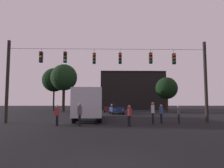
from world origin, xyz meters
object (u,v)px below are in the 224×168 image
object	(u,v)px
city_bus	(90,101)
tree_right_far	(54,80)
pedestrian_crossing_right	(80,113)
pedestrian_near_bus	(179,113)
tree_behind_building	(167,88)
pedestrian_crossing_center	(153,111)
car_far_left	(109,108)
pedestrian_crossing_left	(57,114)
pedestrian_far_side	(161,113)
tree_left_silhouette	(64,78)
pedestrian_trailing	(129,114)
car_near_right	(117,109)

from	to	relation	value
city_bus	tree_right_far	distance (m)	25.89
pedestrian_crossing_right	pedestrian_near_bus	world-z (taller)	pedestrian_crossing_right
tree_behind_building	pedestrian_crossing_center	bearing A→B (deg)	-108.92
car_far_left	pedestrian_crossing_left	world-z (taller)	pedestrian_crossing_left
car_far_left	pedestrian_far_side	bearing A→B (deg)	-78.70
tree_left_silhouette	pedestrian_crossing_left	bearing A→B (deg)	-79.40
pedestrian_near_bus	pedestrian_crossing_right	bearing A→B (deg)	-166.35
city_bus	pedestrian_crossing_right	xyz separation A→B (m)	(-0.21, -6.57, -0.90)
pedestrian_far_side	tree_left_silhouette	bearing A→B (deg)	119.15
pedestrian_crossing_right	pedestrian_near_bus	size ratio (longest dim) A/B	1.12
pedestrian_crossing_center	pedestrian_trailing	bearing A→B (deg)	-142.31
car_near_right	tree_right_far	world-z (taller)	tree_right_far
city_bus	pedestrian_crossing_right	size ratio (longest dim) A/B	6.48
pedestrian_near_bus	tree_left_silhouette	world-z (taller)	tree_left_silhouette
pedestrian_crossing_right	tree_left_silhouette	size ratio (longest dim) A/B	0.18
pedestrian_crossing_right	pedestrian_crossing_center	bearing A→B (deg)	14.46
car_near_right	tree_left_silhouette	size ratio (longest dim) A/B	0.48
car_near_right	pedestrian_crossing_right	world-z (taller)	pedestrian_crossing_right
pedestrian_crossing_left	tree_left_silhouette	size ratio (longest dim) A/B	0.17
tree_right_far	car_near_right	bearing A→B (deg)	-45.40
pedestrian_near_bus	pedestrian_crossing_left	bearing A→B (deg)	-170.84
pedestrian_crossing_left	tree_right_far	size ratio (longest dim) A/B	0.17
pedestrian_crossing_left	pedestrian_far_side	size ratio (longest dim) A/B	0.98
city_bus	car_far_left	distance (m)	17.03
car_far_left	pedestrian_crossing_right	size ratio (longest dim) A/B	2.55
city_bus	tree_right_far	world-z (taller)	tree_right_far
pedestrian_crossing_center	tree_left_silhouette	distance (m)	27.78
tree_left_silhouette	tree_right_far	bearing A→B (deg)	124.89
pedestrian_crossing_left	pedestrian_crossing_center	size ratio (longest dim) A/B	0.87
car_near_right	city_bus	bearing A→B (deg)	-107.93
pedestrian_crossing_center	city_bus	bearing A→B (deg)	137.69
car_far_left	pedestrian_crossing_right	world-z (taller)	pedestrian_crossing_right
car_far_left	tree_right_far	world-z (taller)	tree_right_far
pedestrian_trailing	tree_right_far	xyz separation A→B (m)	(-13.20, 30.22, 5.79)
pedestrian_far_side	car_near_right	bearing A→B (deg)	102.02
pedestrian_crossing_right	pedestrian_trailing	xyz separation A→B (m)	(3.67, -0.14, -0.10)
pedestrian_crossing_center	tree_right_far	bearing A→B (deg)	118.19
pedestrian_crossing_left	pedestrian_crossing_center	distance (m)	7.64
pedestrian_crossing_center	car_near_right	bearing A→B (deg)	98.38
tree_left_silhouette	pedestrian_crossing_right	bearing A→B (deg)	-75.81
pedestrian_crossing_right	pedestrian_trailing	size ratio (longest dim) A/B	1.09
city_bus	pedestrian_near_bus	distance (m)	9.19
pedestrian_crossing_left	pedestrian_crossing_center	world-z (taller)	pedestrian_crossing_center
car_near_right	tree_behind_building	xyz separation A→B (m)	(9.87, 6.85, 3.65)
pedestrian_crossing_right	pedestrian_far_side	xyz separation A→B (m)	(6.66, 2.14, -0.08)
city_bus	car_near_right	size ratio (longest dim) A/B	2.48
pedestrian_crossing_right	tree_left_silhouette	bearing A→B (deg)	104.19
city_bus	pedestrian_near_bus	size ratio (longest dim) A/B	7.25
pedestrian_trailing	tree_behind_building	distance (m)	25.98
pedestrian_trailing	pedestrian_crossing_right	bearing A→B (deg)	177.78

